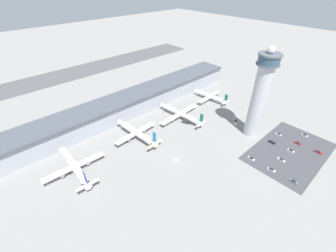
{
  "coord_description": "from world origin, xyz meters",
  "views": [
    {
      "loc": [
        -75.98,
        -74.73,
        100.61
      ],
      "look_at": [
        15.09,
        24.04,
        7.5
      ],
      "focal_mm": 24.0,
      "sensor_mm": 36.0,
      "label": 1
    }
  ],
  "objects_px": {
    "airplane_gate_alpha": "(75,167)",
    "car_maroon_suv": "(279,134)",
    "service_truck_catering": "(153,145)",
    "car_red_hatchback": "(294,181)",
    "airplane_gate_charlie": "(181,114)",
    "car_grey_coupe": "(298,143)",
    "service_truck_fuel": "(235,122)",
    "car_yellow_taxi": "(272,142)",
    "car_white_wagon": "(281,160)",
    "car_navy_sedan": "(305,135)",
    "airplane_gate_delta": "(210,97)",
    "service_truck_baggage": "(186,122)",
    "car_blue_compact": "(251,158)",
    "control_tower": "(260,94)",
    "car_silver_sedan": "(271,170)",
    "car_green_van": "(318,152)",
    "airplane_gate_bravo": "(136,133)",
    "car_black_suv": "(291,151)"
  },
  "relations": [
    {
      "from": "airplane_gate_alpha",
      "to": "car_maroon_suv",
      "type": "bearing_deg",
      "value": -27.44
    },
    {
      "from": "service_truck_catering",
      "to": "car_red_hatchback",
      "type": "height_order",
      "value": "service_truck_catering"
    },
    {
      "from": "airplane_gate_charlie",
      "to": "car_grey_coupe",
      "type": "distance_m",
      "value": 87.97
    },
    {
      "from": "car_red_hatchback",
      "to": "service_truck_catering",
      "type": "bearing_deg",
      "value": 116.18
    },
    {
      "from": "service_truck_fuel",
      "to": "car_yellow_taxi",
      "type": "xyz_separation_m",
      "value": [
        -2.45,
        -32.11,
        -0.49
      ]
    },
    {
      "from": "car_white_wagon",
      "to": "service_truck_catering",
      "type": "bearing_deg",
      "value": 127.81
    },
    {
      "from": "car_navy_sedan",
      "to": "airplane_gate_charlie",
      "type": "bearing_deg",
      "value": 122.44
    },
    {
      "from": "airplane_gate_delta",
      "to": "service_truck_baggage",
      "type": "bearing_deg",
      "value": -165.67
    },
    {
      "from": "car_maroon_suv",
      "to": "car_red_hatchback",
      "type": "distance_m",
      "value": 46.28
    },
    {
      "from": "car_blue_compact",
      "to": "control_tower",
      "type": "bearing_deg",
      "value": 31.84
    },
    {
      "from": "airplane_gate_delta",
      "to": "car_silver_sedan",
      "type": "relative_size",
      "value": 7.31
    },
    {
      "from": "control_tower",
      "to": "airplane_gate_delta",
      "type": "relative_size",
      "value": 1.83
    },
    {
      "from": "service_truck_catering",
      "to": "car_blue_compact",
      "type": "height_order",
      "value": "service_truck_catering"
    },
    {
      "from": "car_green_van",
      "to": "car_silver_sedan",
      "type": "relative_size",
      "value": 0.99
    },
    {
      "from": "airplane_gate_bravo",
      "to": "car_red_hatchback",
      "type": "height_order",
      "value": "airplane_gate_bravo"
    },
    {
      "from": "service_truck_baggage",
      "to": "car_navy_sedan",
      "type": "xyz_separation_m",
      "value": [
        52.23,
        -71.26,
        -0.53
      ]
    },
    {
      "from": "airplane_gate_delta",
      "to": "car_navy_sedan",
      "type": "distance_m",
      "value": 83.07
    },
    {
      "from": "service_truck_catering",
      "to": "car_yellow_taxi",
      "type": "relative_size",
      "value": 1.32
    },
    {
      "from": "service_truck_baggage",
      "to": "car_maroon_suv",
      "type": "bearing_deg",
      "value": -55.94
    },
    {
      "from": "car_yellow_taxi",
      "to": "car_red_hatchback",
      "type": "bearing_deg",
      "value": -134.7
    },
    {
      "from": "car_black_suv",
      "to": "car_maroon_suv",
      "type": "bearing_deg",
      "value": 49.8
    },
    {
      "from": "airplane_gate_alpha",
      "to": "car_yellow_taxi",
      "type": "distance_m",
      "value": 132.57
    },
    {
      "from": "control_tower",
      "to": "service_truck_baggage",
      "type": "distance_m",
      "value": 58.32
    },
    {
      "from": "airplane_gate_bravo",
      "to": "car_white_wagon",
      "type": "xyz_separation_m",
      "value": [
        54.33,
        -82.23,
        -4.21
      ]
    },
    {
      "from": "airplane_gate_bravo",
      "to": "car_maroon_suv",
      "type": "distance_m",
      "value": 105.13
    },
    {
      "from": "car_yellow_taxi",
      "to": "car_silver_sedan",
      "type": "height_order",
      "value": "car_yellow_taxi"
    },
    {
      "from": "airplane_gate_alpha",
      "to": "airplane_gate_charlie",
      "type": "height_order",
      "value": "airplane_gate_alpha"
    },
    {
      "from": "airplane_gate_bravo",
      "to": "car_red_hatchback",
      "type": "xyz_separation_m",
      "value": [
        41.73,
        -95.24,
        -4.17
      ]
    },
    {
      "from": "airplane_gate_delta",
      "to": "car_black_suv",
      "type": "xyz_separation_m",
      "value": [
        -17.51,
        -83.13,
        -3.28
      ]
    },
    {
      "from": "car_navy_sedan",
      "to": "car_silver_sedan",
      "type": "distance_m",
      "value": 51.62
    },
    {
      "from": "airplane_gate_charlie",
      "to": "service_truck_catering",
      "type": "distance_m",
      "value": 41.96
    },
    {
      "from": "car_yellow_taxi",
      "to": "car_maroon_suv",
      "type": "relative_size",
      "value": 1.19
    },
    {
      "from": "car_navy_sedan",
      "to": "control_tower",
      "type": "bearing_deg",
      "value": 132.57
    },
    {
      "from": "airplane_gate_bravo",
      "to": "car_blue_compact",
      "type": "bearing_deg",
      "value": -58.96
    },
    {
      "from": "control_tower",
      "to": "service_truck_catering",
      "type": "xyz_separation_m",
      "value": [
        -63.58,
        37.66,
        -31.53
      ]
    },
    {
      "from": "car_grey_coupe",
      "to": "car_white_wagon",
      "type": "bearing_deg",
      "value": 179.59
    },
    {
      "from": "airplane_gate_alpha",
      "to": "car_black_suv",
      "type": "xyz_separation_m",
      "value": [
        114.93,
        -79.92,
        -4.22
      ]
    },
    {
      "from": "control_tower",
      "to": "car_silver_sedan",
      "type": "bearing_deg",
      "value": -130.5
    },
    {
      "from": "airplane_gate_delta",
      "to": "car_black_suv",
      "type": "bearing_deg",
      "value": -101.89
    },
    {
      "from": "control_tower",
      "to": "airplane_gate_delta",
      "type": "distance_m",
      "value": 63.58
    },
    {
      "from": "car_maroon_suv",
      "to": "car_white_wagon",
      "type": "height_order",
      "value": "car_maroon_suv"
    },
    {
      "from": "airplane_gate_charlie",
      "to": "service_truck_catering",
      "type": "relative_size",
      "value": 6.88
    },
    {
      "from": "control_tower",
      "to": "car_green_van",
      "type": "xyz_separation_m",
      "value": [
        13.8,
        -42.7,
        -31.83
      ]
    },
    {
      "from": "car_maroon_suv",
      "to": "car_white_wagon",
      "type": "distance_m",
      "value": 28.69
    },
    {
      "from": "car_green_van",
      "to": "car_blue_compact",
      "type": "height_order",
      "value": "car_blue_compact"
    },
    {
      "from": "service_truck_baggage",
      "to": "service_truck_fuel",
      "type": "bearing_deg",
      "value": -42.26
    },
    {
      "from": "airplane_gate_delta",
      "to": "car_white_wagon",
      "type": "distance_m",
      "value": 88.34
    },
    {
      "from": "car_green_van",
      "to": "car_maroon_suv",
      "type": "bearing_deg",
      "value": 90.59
    },
    {
      "from": "car_black_suv",
      "to": "car_grey_coupe",
      "type": "bearing_deg",
      "value": 1.18
    },
    {
      "from": "car_navy_sedan",
      "to": "car_white_wagon",
      "type": "height_order",
      "value": "car_navy_sedan"
    }
  ]
}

